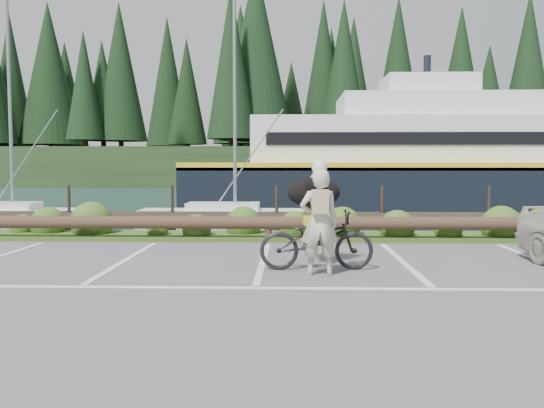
% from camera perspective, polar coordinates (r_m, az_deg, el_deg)
% --- Properties ---
extents(ground, '(72.00, 72.00, 0.00)m').
position_cam_1_polar(ground, '(8.91, -1.49, -7.79)').
color(ground, '#525154').
extents(harbor_backdrop, '(170.00, 160.00, 30.00)m').
position_cam_1_polar(harbor_backdrop, '(87.25, 1.70, 2.80)').
color(harbor_backdrop, '#1C3544').
rests_on(harbor_backdrop, ground).
extents(vegetation_strip, '(34.00, 1.60, 0.10)m').
position_cam_1_polar(vegetation_strip, '(14.13, -0.26, -3.20)').
color(vegetation_strip, '#3D5B21').
rests_on(vegetation_strip, ground).
extents(log_rail, '(32.00, 0.30, 0.60)m').
position_cam_1_polar(log_rail, '(13.44, -0.37, -3.79)').
color(log_rail, '#443021').
rests_on(log_rail, ground).
extents(bicycle, '(1.98, 0.76, 1.02)m').
position_cam_1_polar(bicycle, '(9.92, 4.44, -3.59)').
color(bicycle, black).
rests_on(bicycle, ground).
extents(cyclist, '(0.65, 0.44, 1.74)m').
position_cam_1_polar(cyclist, '(9.43, 4.70, -1.81)').
color(cyclist, beige).
rests_on(cyclist, ground).
extents(dog, '(0.51, 0.98, 0.56)m').
position_cam_1_polar(dog, '(10.47, 4.15, 1.15)').
color(dog, black).
rests_on(dog, bicycle).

